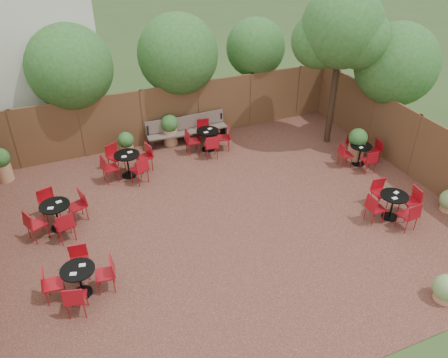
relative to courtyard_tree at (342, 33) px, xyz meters
name	(u,v)px	position (x,y,z in m)	size (l,w,h in m)	color
ground	(230,220)	(-4.88, -2.75, -3.78)	(80.00, 80.00, 0.00)	#354F23
courtyard_paving	(230,219)	(-4.88, -2.75, -3.77)	(12.00, 10.00, 0.02)	#3E1F19
fence_back	(172,113)	(-4.88, 2.25, -2.78)	(12.00, 0.08, 2.00)	brown
fence_right	(414,145)	(1.12, -2.75, -2.78)	(0.08, 10.00, 2.00)	brown
neighbour_building	(7,16)	(-9.38, 5.25, 0.22)	(5.00, 4.00, 8.00)	silver
overhang_foliage	(148,83)	(-5.95, 0.85, -1.02)	(15.87, 10.45, 2.71)	#275C1D
courtyard_tree	(342,33)	(0.00, 0.00, 0.00)	(2.71, 2.61, 5.19)	black
park_bench_left	(169,133)	(-5.16, 1.88, -3.28)	(1.52, 0.60, 0.92)	brown
park_bench_right	(205,126)	(-3.85, 1.88, -3.28)	(1.51, 0.52, 0.93)	brown
bistro_tables	(201,186)	(-5.25, -1.55, -3.33)	(10.69, 6.89, 0.87)	black
planters	(174,144)	(-5.27, 0.85, -3.19)	(11.12, 3.95, 1.09)	tan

